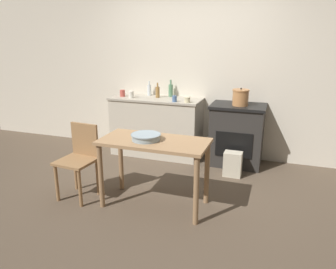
{
  "coord_description": "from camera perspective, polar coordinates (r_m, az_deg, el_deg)",
  "views": [
    {
      "loc": [
        1.36,
        -3.38,
        1.84
      ],
      "look_at": [
        0.0,
        0.5,
        0.6
      ],
      "focal_mm": 35.0,
      "sensor_mm": 36.0,
      "label": 1
    }
  ],
  "objects": [
    {
      "name": "bottle_far_left",
      "position": [
        5.11,
        -1.83,
        7.43
      ],
      "size": [
        0.06,
        0.06,
        0.23
      ],
      "color": "olive",
      "rests_on": "counter_cabinet"
    },
    {
      "name": "cup_center_left",
      "position": [
        5.26,
        -7.93,
        7.14
      ],
      "size": [
        0.08,
        0.08,
        0.1
      ],
      "primitive_type": "cylinder",
      "color": "#B74C42",
      "rests_on": "counter_cabinet"
    },
    {
      "name": "ground_plane",
      "position": [
        4.09,
        -2.33,
        -9.95
      ],
      "size": [
        14.0,
        14.0,
        0.0
      ],
      "primitive_type": "plane",
      "color": "brown"
    },
    {
      "name": "flour_sack",
      "position": [
        4.54,
        11.19,
        -5.08
      ],
      "size": [
        0.24,
        0.17,
        0.34
      ],
      "primitive_type": "cube",
      "color": "beige",
      "rests_on": "ground_plane"
    },
    {
      "name": "cup_center",
      "position": [
        4.78,
        1.14,
        6.23
      ],
      "size": [
        0.07,
        0.07,
        0.09
      ],
      "primitive_type": "cylinder",
      "color": "#4C6B99",
      "rests_on": "counter_cabinet"
    },
    {
      "name": "wall_back",
      "position": [
        5.18,
        4.05,
        10.54
      ],
      "size": [
        8.0,
        0.07,
        2.55
      ],
      "color": "beige",
      "rests_on": "ground_plane"
    },
    {
      "name": "bottle_left",
      "position": [
        5.18,
        0.48,
        7.72
      ],
      "size": [
        0.07,
        0.07,
        0.26
      ],
      "color": "#517F5B",
      "rests_on": "counter_cabinet"
    },
    {
      "name": "stock_pot",
      "position": [
        4.72,
        12.52,
        6.32
      ],
      "size": [
        0.23,
        0.23,
        0.25
      ],
      "color": "#B77A47",
      "rests_on": "stove"
    },
    {
      "name": "bottle_mid_left",
      "position": [
        5.31,
        -3.28,
        7.76
      ],
      "size": [
        0.06,
        0.06,
        0.23
      ],
      "color": "silver",
      "rests_on": "counter_cabinet"
    },
    {
      "name": "work_table",
      "position": [
        3.55,
        -2.41,
        -2.92
      ],
      "size": [
        1.17,
        0.57,
        0.77
      ],
      "color": "#A87F56",
      "rests_on": "ground_plane"
    },
    {
      "name": "counter_cabinet",
      "position": [
        5.19,
        -2.03,
        1.41
      ],
      "size": [
        1.42,
        0.58,
        0.92
      ],
      "color": "beige",
      "rests_on": "ground_plane"
    },
    {
      "name": "mixing_bowl_large",
      "position": [
        3.5,
        -3.87,
        -0.37
      ],
      "size": [
        0.32,
        0.32,
        0.07
      ],
      "color": "#93A8B2",
      "rests_on": "work_table"
    },
    {
      "name": "cup_mid_right",
      "position": [
        4.73,
        3.37,
        6.04
      ],
      "size": [
        0.08,
        0.08,
        0.08
      ],
      "primitive_type": "cylinder",
      "color": "beige",
      "rests_on": "counter_cabinet"
    },
    {
      "name": "chair",
      "position": [
        3.96,
        -15.14,
        -3.95
      ],
      "size": [
        0.43,
        0.43,
        0.86
      ],
      "rotation": [
        0.0,
        0.0,
        -0.08
      ],
      "color": "#997047",
      "rests_on": "ground_plane"
    },
    {
      "name": "stove",
      "position": [
        4.9,
        11.88,
        -0.01
      ],
      "size": [
        0.77,
        0.58,
        0.9
      ],
      "color": "#2D2B28",
      "rests_on": "ground_plane"
    },
    {
      "name": "cup_center_right",
      "position": [
        5.13,
        -6.44,
        6.95
      ],
      "size": [
        0.08,
        0.08,
        0.1
      ],
      "primitive_type": "cylinder",
      "color": "silver",
      "rests_on": "counter_cabinet"
    }
  ]
}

